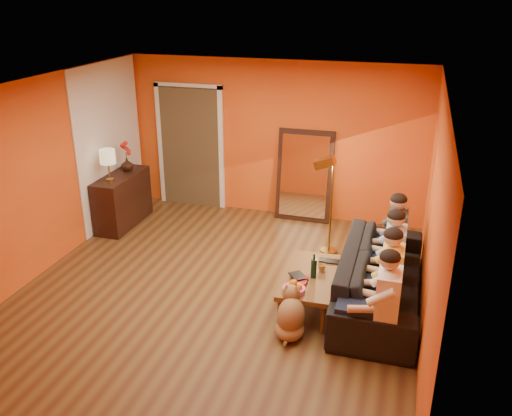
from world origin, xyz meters
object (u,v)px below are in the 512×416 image
(coffee_table, at_px, (309,290))
(vase, at_px, (127,164))
(person_mid_left, at_px, (391,278))
(wine_bottle, at_px, (314,266))
(sideboard, at_px, (122,200))
(tumbler, at_px, (322,268))
(sofa, at_px, (380,277))
(person_far_left, at_px, (387,303))
(mirror_frame, at_px, (305,176))
(person_far_right, at_px, (396,238))
(laptop, at_px, (330,263))
(dog, at_px, (291,312))
(table_lamp, at_px, (108,166))
(floor_lamp, at_px, (331,207))
(person_mid_right, at_px, (394,256))

(coffee_table, relative_size, vase, 5.82)
(person_mid_left, bearing_deg, wine_bottle, 173.58)
(sideboard, xyz_separation_m, wine_bottle, (3.47, -1.60, 0.15))
(person_mid_left, xyz_separation_m, tumbler, (-0.83, 0.27, -0.14))
(sideboard, distance_m, sofa, 4.42)
(person_far_left, relative_size, tumbler, 12.28)
(mirror_frame, distance_m, person_far_right, 2.31)
(person_far_right, distance_m, laptop, 0.99)
(mirror_frame, distance_m, dog, 3.39)
(sideboard, bearing_deg, person_far_left, -27.22)
(mirror_frame, relative_size, table_lamp, 2.98)
(tumbler, height_order, laptop, tumbler)
(sideboard, xyz_separation_m, vase, (0.00, 0.25, 0.53))
(floor_lamp, distance_m, wine_bottle, 1.54)
(sofa, xyz_separation_m, person_mid_right, (0.13, 0.10, 0.26))
(sideboard, xyz_separation_m, person_mid_left, (4.37, -1.70, 0.18))
(table_lamp, bearing_deg, person_mid_right, -10.98)
(laptop, height_order, vase, vase)
(wine_bottle, height_order, tumbler, wine_bottle)
(sideboard, bearing_deg, person_far_right, -7.79)
(sideboard, relative_size, wine_bottle, 3.81)
(table_lamp, xyz_separation_m, sofa, (4.24, -0.95, -0.75))
(sideboard, relative_size, person_mid_right, 0.97)
(floor_lamp, xyz_separation_m, laptop, (0.18, -1.14, -0.29))
(person_mid_right, bearing_deg, floor_lamp, 131.18)
(tumbler, bearing_deg, mirror_frame, 106.70)
(laptop, bearing_deg, floor_lamp, 98.89)
(coffee_table, height_order, dog, dog)
(sofa, bearing_deg, coffee_table, 110.08)
(person_mid_left, relative_size, tumbler, 12.28)
(sofa, height_order, person_far_left, person_far_left)
(tumbler, bearing_deg, vase, 154.66)
(coffee_table, xyz_separation_m, dog, (-0.07, -0.69, 0.09))
(person_far_right, bearing_deg, sideboard, 172.21)
(person_far_left, xyz_separation_m, person_mid_left, (0.00, 0.55, 0.00))
(sideboard, relative_size, coffee_table, 0.97)
(table_lamp, distance_m, floor_lamp, 3.45)
(dog, height_order, person_mid_right, person_mid_right)
(person_mid_left, xyz_separation_m, vase, (-4.37, 1.95, 0.34))
(person_mid_left, distance_m, person_far_right, 1.10)
(coffee_table, bearing_deg, dog, -97.83)
(person_mid_right, bearing_deg, sofa, -142.43)
(sofa, height_order, laptop, sofa)
(table_lamp, distance_m, coffee_table, 3.75)
(person_far_right, relative_size, laptop, 4.15)
(sideboard, relative_size, floor_lamp, 0.82)
(table_lamp, distance_m, person_mid_left, 4.61)
(table_lamp, bearing_deg, laptop, -13.99)
(sofa, relative_size, person_mid_right, 1.99)
(laptop, bearing_deg, person_mid_left, -33.39)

